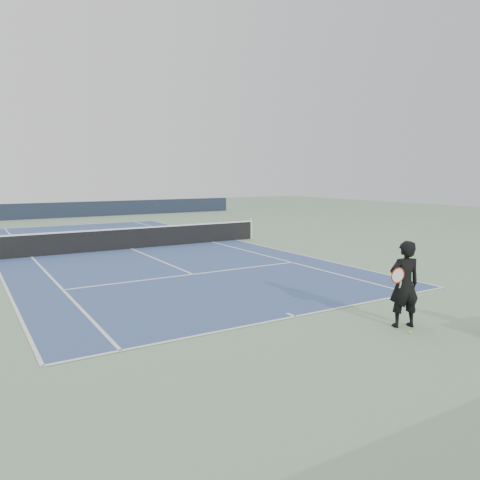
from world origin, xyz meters
TOP-DOWN VIEW (x-y plane):
  - ground at (0.00, 0.00)m, footprint 80.00×80.00m
  - court_surface at (0.00, 0.00)m, footprint 10.97×23.77m
  - tennis_net at (0.00, 0.00)m, footprint 12.90×0.10m
  - windscreen_far at (0.00, 17.88)m, footprint 30.00×0.25m
  - tennis_player at (1.58, -13.65)m, footprint 0.87×0.72m
  - tennis_ball at (1.34, -14.04)m, footprint 0.06×0.06m

SIDE VIEW (x-z plane):
  - ground at x=0.00m, z-range 0.00..0.00m
  - court_surface at x=0.00m, z-range 0.00..0.01m
  - tennis_ball at x=1.34m, z-range 0.00..0.06m
  - tennis_net at x=0.00m, z-range -0.03..1.04m
  - windscreen_far at x=0.00m, z-range 0.00..1.20m
  - tennis_player at x=1.58m, z-range 0.00..1.90m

